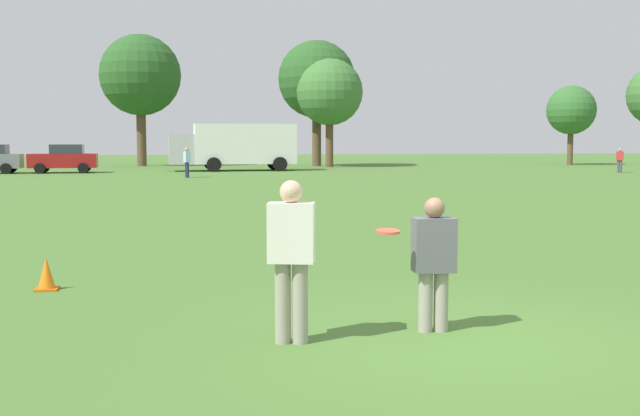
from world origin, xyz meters
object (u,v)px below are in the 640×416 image
(traffic_cone, at_px, (47,274))
(player_defender, at_px, (434,257))
(bystander_sideline_watcher, at_px, (187,161))
(player_thrower, at_px, (291,252))
(frisbee, at_px, (388,231))
(bystander_far_jogger, at_px, (620,159))
(box_truck, at_px, (236,145))
(parked_car_center, at_px, (64,158))

(traffic_cone, bearing_deg, player_defender, -33.93)
(traffic_cone, xyz_separation_m, bystander_sideline_watcher, (1.68, 32.49, 0.73))
(player_thrower, relative_size, frisbee, 6.43)
(player_defender, bearing_deg, bystander_far_jogger, 57.09)
(player_thrower, bearing_deg, player_defender, 8.13)
(box_truck, bearing_deg, bystander_sideline_watcher, -109.80)
(bystander_far_jogger, bearing_deg, frisbee, -123.42)
(parked_car_center, relative_size, bystander_far_jogger, 2.71)
(bystander_sideline_watcher, relative_size, bystander_far_jogger, 1.07)
(player_defender, height_order, bystander_sideline_watcher, bystander_sideline_watcher)
(box_truck, distance_m, bystander_far_jogger, 25.22)
(bystander_far_jogger, bearing_deg, parked_car_center, 171.01)
(player_defender, distance_m, bystander_sideline_watcher, 35.84)
(player_defender, xyz_separation_m, frisbee, (-0.56, -0.12, 0.32))
(player_thrower, xyz_separation_m, box_truck, (1.73, 44.80, 0.77))
(traffic_cone, bearing_deg, bystander_far_jogger, 49.74)
(parked_car_center, height_order, bystander_sideline_watcher, parked_car_center)
(traffic_cone, height_order, bystander_sideline_watcher, bystander_sideline_watcher)
(bystander_sideline_watcher, bearing_deg, player_defender, -85.04)
(traffic_cone, distance_m, bystander_far_jogger, 45.01)
(player_thrower, xyz_separation_m, bystander_far_jogger, (25.95, 37.80, -0.09))
(traffic_cone, height_order, bystander_far_jogger, bystander_far_jogger)
(player_thrower, relative_size, bystander_sideline_watcher, 1.03)
(parked_car_center, bearing_deg, player_thrower, -77.90)
(bystander_sideline_watcher, height_order, bystander_far_jogger, bystander_sideline_watcher)
(traffic_cone, distance_m, parked_car_center, 40.40)
(parked_car_center, height_order, bystander_far_jogger, parked_car_center)
(player_defender, bearing_deg, frisbee, -167.67)
(parked_car_center, relative_size, bystander_sideline_watcher, 2.52)
(frisbee, relative_size, parked_car_center, 0.06)
(box_truck, bearing_deg, bystander_far_jogger, -16.13)
(frisbee, distance_m, traffic_cone, 5.46)
(box_truck, bearing_deg, traffic_cone, -96.71)
(player_defender, height_order, frisbee, player_defender)
(traffic_cone, relative_size, bystander_sideline_watcher, 0.28)
(parked_car_center, relative_size, box_truck, 0.50)
(player_thrower, relative_size, bystander_far_jogger, 1.10)
(bystander_sideline_watcher, bearing_deg, box_truck, 70.20)
(traffic_cone, bearing_deg, parked_car_center, 98.77)
(player_thrower, distance_m, parked_car_center, 44.35)
(box_truck, bearing_deg, frisbee, -90.84)
(player_defender, distance_m, traffic_cone, 5.79)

